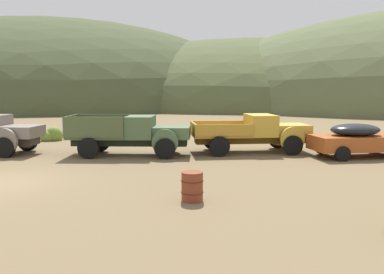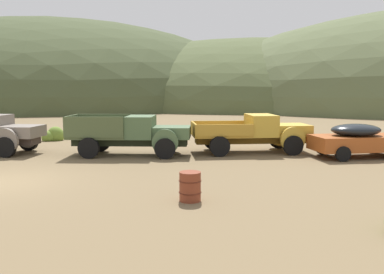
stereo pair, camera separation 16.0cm
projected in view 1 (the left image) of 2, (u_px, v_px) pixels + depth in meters
The scene contains 7 objects.
hill_far_left at pixel (58, 103), 82.50m from camera, with size 83.63×80.50×32.46m, color #424C2D.
hill_far_right at pixel (253, 104), 80.76m from camera, with size 91.25×68.74×24.96m, color #4C5633.
truck_weathered_green at pixel (137, 134), 19.07m from camera, with size 5.87×2.63×1.91m.
truck_faded_yellow at pixel (259, 132), 20.04m from camera, with size 6.11×3.43×1.89m.
car_oxide_orange at pixel (363, 139), 18.66m from camera, with size 5.03×3.00×1.57m.
oil_drum_spare at pixel (192, 186), 11.39m from camera, with size 0.66×0.66×0.84m.
bush_front_right at pixel (52, 136), 24.50m from camera, with size 1.27×1.14×1.09m.
Camera 1 is at (7.92, -12.41, 3.22)m, focal length 37.42 mm.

